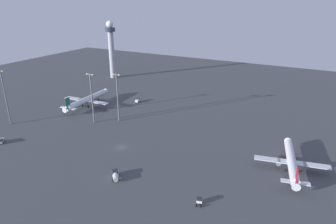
{
  "coord_description": "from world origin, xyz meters",
  "views": [
    {
      "loc": [
        74.23,
        -95.15,
        62.94
      ],
      "look_at": [
        2.66,
        39.36,
        4.0
      ],
      "focal_mm": 32.0,
      "sensor_mm": 36.0,
      "label": 1
    }
  ],
  "objects_px": {
    "apron_light_central": "(117,94)",
    "pushback_tug": "(199,201)",
    "airplane_mid_apron": "(87,100)",
    "control_tower": "(111,46)",
    "apron_light_east": "(92,95)",
    "airplane_terminal_side": "(292,162)",
    "baggage_tractor": "(1,141)",
    "cargo_loader": "(138,100)",
    "fuel_truck": "(115,175)",
    "apron_light_west": "(5,94)"
  },
  "relations": [
    {
      "from": "apron_light_central",
      "to": "pushback_tug",
      "type": "bearing_deg",
      "value": -34.17
    },
    {
      "from": "airplane_mid_apron",
      "to": "apron_light_central",
      "type": "bearing_deg",
      "value": -20.93
    },
    {
      "from": "control_tower",
      "to": "apron_light_east",
      "type": "height_order",
      "value": "control_tower"
    },
    {
      "from": "airplane_terminal_side",
      "to": "airplane_mid_apron",
      "type": "xyz_separation_m",
      "value": [
        -120.1,
        18.17,
        0.34
      ]
    },
    {
      "from": "baggage_tractor",
      "to": "pushback_tug",
      "type": "height_order",
      "value": "baggage_tractor"
    },
    {
      "from": "apron_light_east",
      "to": "airplane_terminal_side",
      "type": "bearing_deg",
      "value": -0.19
    },
    {
      "from": "cargo_loader",
      "to": "baggage_tractor",
      "type": "relative_size",
      "value": 1.01
    },
    {
      "from": "pushback_tug",
      "to": "apron_light_central",
      "type": "relative_size",
      "value": 0.13
    },
    {
      "from": "control_tower",
      "to": "fuel_truck",
      "type": "xyz_separation_m",
      "value": [
        92.66,
        -118.41,
        -24.68
      ]
    },
    {
      "from": "control_tower",
      "to": "apron_light_central",
      "type": "relative_size",
      "value": 1.74
    },
    {
      "from": "control_tower",
      "to": "fuel_truck",
      "type": "height_order",
      "value": "control_tower"
    },
    {
      "from": "apron_light_central",
      "to": "control_tower",
      "type": "bearing_deg",
      "value": 129.6
    },
    {
      "from": "pushback_tug",
      "to": "apron_light_east",
      "type": "xyz_separation_m",
      "value": [
        -75.52,
        36.14,
        14.2
      ]
    },
    {
      "from": "baggage_tractor",
      "to": "apron_light_east",
      "type": "bearing_deg",
      "value": -157.7
    },
    {
      "from": "pushback_tug",
      "to": "apron_light_east",
      "type": "height_order",
      "value": "apron_light_east"
    },
    {
      "from": "control_tower",
      "to": "airplane_terminal_side",
      "type": "bearing_deg",
      "value": -28.68
    },
    {
      "from": "control_tower",
      "to": "cargo_loader",
      "type": "relative_size",
      "value": 10.13
    },
    {
      "from": "apron_light_west",
      "to": "apron_light_east",
      "type": "distance_m",
      "value": 43.67
    },
    {
      "from": "pushback_tug",
      "to": "airplane_mid_apron",
      "type": "bearing_deg",
      "value": 135.81
    },
    {
      "from": "cargo_loader",
      "to": "baggage_tractor",
      "type": "distance_m",
      "value": 80.78
    },
    {
      "from": "baggage_tractor",
      "to": "apron_light_east",
      "type": "relative_size",
      "value": 0.17
    },
    {
      "from": "airplane_mid_apron",
      "to": "apron_light_east",
      "type": "bearing_deg",
      "value": -43.91
    },
    {
      "from": "control_tower",
      "to": "cargo_loader",
      "type": "bearing_deg",
      "value": -39.25
    },
    {
      "from": "baggage_tractor",
      "to": "airplane_terminal_side",
      "type": "bearing_deg",
      "value": 158.72
    },
    {
      "from": "pushback_tug",
      "to": "apron_light_central",
      "type": "xyz_separation_m",
      "value": [
        -65.17,
        44.24,
        13.84
      ]
    },
    {
      "from": "apron_light_east",
      "to": "control_tower",
      "type": "bearing_deg",
      "value": 121.68
    },
    {
      "from": "fuel_truck",
      "to": "pushback_tug",
      "type": "height_order",
      "value": "fuel_truck"
    },
    {
      "from": "baggage_tractor",
      "to": "apron_light_east",
      "type": "xyz_separation_m",
      "value": [
        21.24,
        38.91,
        14.08
      ]
    },
    {
      "from": "airplane_mid_apron",
      "to": "apron_light_west",
      "type": "distance_m",
      "value": 45.24
    },
    {
      "from": "pushback_tug",
      "to": "apron_light_central",
      "type": "bearing_deg",
      "value": 130.81
    },
    {
      "from": "cargo_loader",
      "to": "control_tower",
      "type": "bearing_deg",
      "value": 126.52
    },
    {
      "from": "baggage_tractor",
      "to": "pushback_tug",
      "type": "xyz_separation_m",
      "value": [
        96.75,
        2.78,
        -0.11
      ]
    },
    {
      "from": "fuel_truck",
      "to": "apron_light_central",
      "type": "relative_size",
      "value": 0.24
    },
    {
      "from": "baggage_tractor",
      "to": "control_tower",
      "type": "bearing_deg",
      "value": -115.56
    },
    {
      "from": "airplane_terminal_side",
      "to": "cargo_loader",
      "type": "height_order",
      "value": "airplane_terminal_side"
    },
    {
      "from": "fuel_truck",
      "to": "apron_light_west",
      "type": "relative_size",
      "value": 0.21
    },
    {
      "from": "apron_light_west",
      "to": "apron_light_east",
      "type": "height_order",
      "value": "apron_light_west"
    },
    {
      "from": "fuel_truck",
      "to": "airplane_mid_apron",
      "type": "bearing_deg",
      "value": 99.38
    },
    {
      "from": "airplane_mid_apron",
      "to": "fuel_truck",
      "type": "distance_m",
      "value": 84.2
    },
    {
      "from": "apron_light_central",
      "to": "airplane_mid_apron",
      "type": "bearing_deg",
      "value": 162.82
    },
    {
      "from": "pushback_tug",
      "to": "apron_light_west",
      "type": "relative_size",
      "value": 0.12
    },
    {
      "from": "fuel_truck",
      "to": "airplane_terminal_side",
      "type": "bearing_deg",
      "value": -6.62
    },
    {
      "from": "control_tower",
      "to": "pushback_tug",
      "type": "distance_m",
      "value": 173.73
    },
    {
      "from": "apron_light_central",
      "to": "apron_light_west",
      "type": "bearing_deg",
      "value": -147.46
    },
    {
      "from": "airplane_terminal_side",
      "to": "airplane_mid_apron",
      "type": "bearing_deg",
      "value": 159.8
    },
    {
      "from": "control_tower",
      "to": "fuel_truck",
      "type": "distance_m",
      "value": 152.37
    },
    {
      "from": "fuel_truck",
      "to": "apron_light_central",
      "type": "bearing_deg",
      "value": 85.61
    },
    {
      "from": "fuel_truck",
      "to": "cargo_loader",
      "type": "bearing_deg",
      "value": 78.24
    },
    {
      "from": "apron_light_west",
      "to": "control_tower",
      "type": "bearing_deg",
      "value": 96.97
    },
    {
      "from": "control_tower",
      "to": "apron_light_central",
      "type": "bearing_deg",
      "value": -50.4
    }
  ]
}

